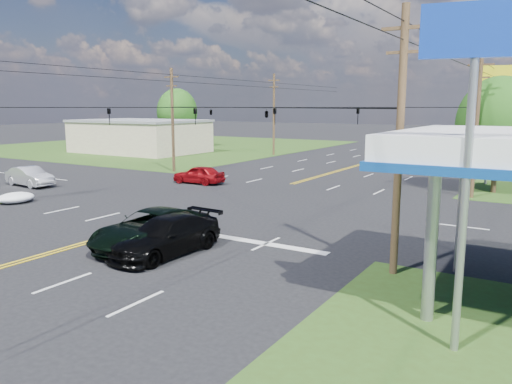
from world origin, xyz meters
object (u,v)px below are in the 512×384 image
Objects in this scene: retail_nw at (140,137)px; pole_right_far at (506,116)px; suv_black at (166,236)px; polesign_se at (473,80)px; tree_right_a at (499,124)px; tree_far_l at (177,112)px; pole_nw at (173,119)px; pole_left_far at (274,113)px; pickup_dkgreen at (152,229)px; pole_se at (399,140)px; sedan_silver at (30,176)px; pole_ne at (477,124)px.

pole_right_far is (43.00, 6.00, 3.17)m from retail_nw.
suv_black is 13.43m from polesign_se.
tree_far_l is at bearing 156.50° from tree_right_a.
pole_left_far is at bearing 90.00° from pole_nw.
pickup_dkgreen is (16.00, -39.03, -4.35)m from pole_left_far.
pole_right_far is 45.18m from tree_far_l.
retail_nw is 1.60× the size of pole_right_far.
pole_se is 37.00m from pole_right_far.
retail_nw is 1.96× the size of tree_right_a.
tree_right_a is 25.75m from suv_black.
pole_left_far is 26.00m from pole_right_far.
tree_far_l is at bearing 137.66° from pole_se.
pole_se is 2.08× the size of sedan_silver.
pole_se is at bearing -92.73° from tree_right_a.
tree_right_a is 26.14m from polesign_se.
tree_right_a is at bearing 70.40° from suv_black.
pole_se is 31.62m from pole_nw.
pole_se is 1.76× the size of suv_black.
pole_nw is 0.95× the size of pole_left_far.
sedan_silver is at bearing -62.44° from retail_nw.
tree_far_l reaches higher than polesign_se.
tree_far_l is at bearing 128.39° from pickup_dkgreen.
retail_nw is 53.09m from pole_se.
pole_right_far reaches higher than pole_ne.
pole_se is at bearing 10.73° from pickup_dkgreen.
suv_black is at bearing -20.66° from pickup_dkgreen.
pickup_dkgreen is at bearing 163.11° from suv_black.
pole_ne is 0.95× the size of pole_right_far.
pole_ne is 32.20m from pole_left_far.
suv_black is at bearing -113.23° from pole_ne.
pole_right_far is at bearing 80.48° from suv_black.
pole_left_far reaches higher than pole_se.
tree_far_l is (-2.00, 10.00, 3.19)m from retail_nw.
tree_far_l reaches higher than tree_right_a.
pickup_dkgreen is at bearing -51.38° from pole_nw.
pickup_dkgreen is 1.29× the size of sedan_silver.
pole_ne is 19.00m from pole_right_far.
pole_right_far is at bearing -39.04° from sedan_silver.
pole_ne is 1.16× the size of tree_right_a.
pole_left_far and pole_right_far have the same top height.
pole_right_far reaches higher than polesign_se.
retail_nw is at bearing 31.98° from sedan_silver.
sedan_silver is (-29.75, -12.39, -4.16)m from pole_ne.
tree_far_l reaches higher than suv_black.
pole_right_far is 43.47m from sedan_silver.
pole_right_far reaches higher than tree_far_l.
pickup_dkgreen is (33.00, -33.03, -1.18)m from retail_nw.
pole_right_far reaches higher than tree_right_a.
tree_right_a is (1.00, -16.00, -0.30)m from pole_right_far.
retail_nw is at bearing 163.18° from pole_ne.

